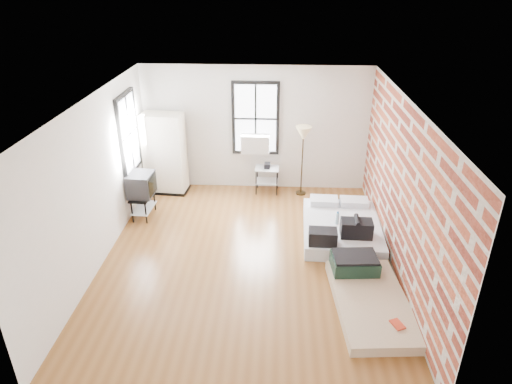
# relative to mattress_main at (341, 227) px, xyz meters

# --- Properties ---
(ground) EXTENTS (6.00, 6.00, 0.00)m
(ground) POSITION_rel_mattress_main_xyz_m (-1.74, -0.89, -0.17)
(ground) COLOR brown
(ground) RESTS_ON ground
(room_shell) EXTENTS (5.02, 6.02, 2.80)m
(room_shell) POSITION_rel_mattress_main_xyz_m (-1.51, -0.53, 1.57)
(room_shell) COLOR silver
(room_shell) RESTS_ON ground
(mattress_main) EXTENTS (1.50, 1.99, 0.62)m
(mattress_main) POSITION_rel_mattress_main_xyz_m (0.00, 0.00, 0.00)
(mattress_main) COLOR silver
(mattress_main) RESTS_ON ground
(mattress_bare) EXTENTS (1.20, 2.07, 0.43)m
(mattress_bare) POSITION_rel_mattress_main_xyz_m (0.17, -1.90, -0.04)
(mattress_bare) COLOR #C4AC8E
(mattress_bare) RESTS_ON ground
(wardrobe) EXTENTS (0.97, 0.61, 1.82)m
(wardrobe) POSITION_rel_mattress_main_xyz_m (-3.74, 1.76, 0.74)
(wardrobe) COLOR black
(wardrobe) RESTS_ON ground
(side_table) EXTENTS (0.54, 0.44, 0.70)m
(side_table) POSITION_rel_mattress_main_xyz_m (-1.47, 1.83, 0.30)
(side_table) COLOR black
(side_table) RESTS_ON ground
(floor_lamp) EXTENTS (0.34, 0.34, 1.58)m
(floor_lamp) POSITION_rel_mattress_main_xyz_m (-0.70, 1.76, 1.18)
(floor_lamp) COLOR black
(floor_lamp) RESTS_ON ground
(tv_stand) EXTENTS (0.51, 0.70, 0.95)m
(tv_stand) POSITION_rel_mattress_main_xyz_m (-3.96, 0.55, 0.51)
(tv_stand) COLOR black
(tv_stand) RESTS_ON ground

